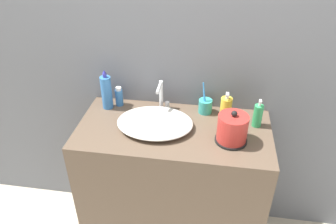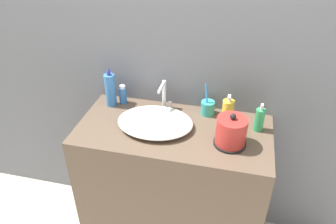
{
  "view_description": "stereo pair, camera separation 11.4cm",
  "coord_description": "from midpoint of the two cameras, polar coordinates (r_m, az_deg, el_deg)",
  "views": [
    {
      "loc": [
        0.18,
        -1.14,
        1.9
      ],
      "look_at": [
        -0.03,
        0.25,
        0.98
      ],
      "focal_mm": 35.0,
      "sensor_mm": 36.0,
      "label": 1
    },
    {
      "loc": [
        0.3,
        -1.11,
        1.9
      ],
      "look_at": [
        -0.03,
        0.25,
        0.98
      ],
      "focal_mm": 35.0,
      "sensor_mm": 36.0,
      "label": 2
    }
  ],
  "objects": [
    {
      "name": "hand_cream_bottle",
      "position": [
        1.89,
        -12.36,
        3.38
      ],
      "size": [
        0.06,
        0.06,
        0.24
      ],
      "color": "#3370B7",
      "rests_on": "vanity_counter"
    },
    {
      "name": "lotion_bottle",
      "position": [
        1.79,
        8.26,
        0.62
      ],
      "size": [
        0.06,
        0.06,
        0.16
      ],
      "color": "gold",
      "rests_on": "vanity_counter"
    },
    {
      "name": "shampoo_bottle",
      "position": [
        1.93,
        -10.2,
        2.6
      ],
      "size": [
        0.04,
        0.04,
        0.12
      ],
      "color": "#3370B7",
      "rests_on": "vanity_counter"
    },
    {
      "name": "sink_basin",
      "position": [
        1.73,
        -4.17,
        -1.88
      ],
      "size": [
        0.4,
        0.31,
        0.06
      ],
      "color": "silver",
      "rests_on": "vanity_counter"
    },
    {
      "name": "faucet",
      "position": [
        1.84,
        -2.89,
        3.04
      ],
      "size": [
        0.06,
        0.13,
        0.17
      ],
      "color": "silver",
      "rests_on": "vanity_counter"
    },
    {
      "name": "electric_kettle",
      "position": [
        1.62,
        9.16,
        -3.11
      ],
      "size": [
        0.16,
        0.16,
        0.18
      ],
      "color": "black",
      "rests_on": "vanity_counter"
    },
    {
      "name": "toothbrush_cup",
      "position": [
        1.84,
        4.76,
        1.03
      ],
      "size": [
        0.08,
        0.08,
        0.19
      ],
      "color": "teal",
      "rests_on": "vanity_counter"
    },
    {
      "name": "wall_back",
      "position": [
        1.77,
        0.47,
        13.33
      ],
      "size": [
        6.0,
        0.04,
        2.6
      ],
      "color": "slate",
      "rests_on": "ground_plane"
    },
    {
      "name": "mouthwash_bottle",
      "position": [
        1.76,
        13.59,
        -0.63
      ],
      "size": [
        0.05,
        0.05,
        0.16
      ],
      "color": "#2D9956",
      "rests_on": "vanity_counter"
    },
    {
      "name": "vanity_counter",
      "position": [
        2.02,
        -0.8,
        -13.1
      ],
      "size": [
        1.02,
        0.5,
        0.88
      ],
      "color": "brown",
      "rests_on": "ground_plane"
    }
  ]
}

